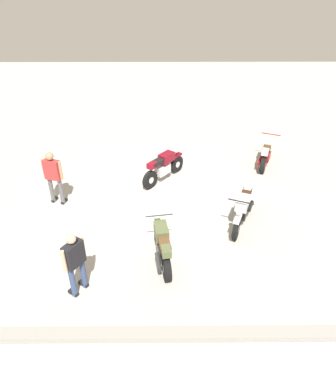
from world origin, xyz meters
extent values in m
plane|color=#ADAAA3|center=(0.00, 0.00, 0.00)|extent=(40.00, 40.00, 0.00)
cube|color=gray|center=(0.00, 4.60, 0.07)|extent=(14.00, 0.30, 0.15)
cylinder|color=black|center=(-0.19, 1.65, 0.30)|extent=(0.25, 0.62, 0.60)
cylinder|color=black|center=(-0.41, 2.98, 0.30)|extent=(0.25, 0.62, 0.60)
cylinder|color=#333333|center=(-0.19, 1.65, 0.30)|extent=(0.21, 0.24, 0.21)
cylinder|color=#333333|center=(-0.41, 2.98, 0.30)|extent=(0.21, 0.24, 0.21)
cube|color=#333333|center=(-0.31, 2.37, 0.40)|extent=(0.37, 0.60, 0.32)
cube|color=#515B38|center=(-0.28, 2.17, 0.80)|extent=(0.41, 0.60, 0.30)
cube|color=#515B38|center=(-0.19, 1.65, 0.63)|extent=(0.23, 0.46, 0.08)
cube|color=brown|center=(-0.35, 2.61, 0.82)|extent=(0.35, 0.63, 0.12)
cube|color=#515B38|center=(-0.40, 2.91, 0.80)|extent=(0.27, 0.35, 0.18)
cylinder|color=#333333|center=(-0.21, 2.79, 0.35)|extent=(0.20, 0.57, 0.16)
cylinder|color=#333333|center=(-0.23, 1.84, 1.05)|extent=(0.70, 0.15, 0.04)
sphere|color=silver|center=(-0.19, 1.62, 0.85)|extent=(0.16, 0.16, 0.16)
cylinder|color=black|center=(-0.78, -2.29, 0.32)|extent=(0.50, 0.57, 0.64)
cylinder|color=black|center=(0.14, -1.18, 0.32)|extent=(0.50, 0.57, 0.64)
cylinder|color=silver|center=(-0.78, -2.29, 0.32)|extent=(0.25, 0.26, 0.22)
cylinder|color=silver|center=(0.14, -1.18, 0.32)|extent=(0.25, 0.26, 0.22)
cube|color=silver|center=(-0.29, -1.70, 0.42)|extent=(0.57, 0.61, 0.32)
cube|color=maroon|center=(-0.42, -1.85, 0.82)|extent=(0.60, 0.64, 0.30)
cube|color=maroon|center=(-0.78, -2.29, 0.67)|extent=(0.40, 0.44, 0.08)
cube|color=black|center=(-0.13, -1.50, 0.84)|extent=(0.58, 0.63, 0.12)
cube|color=maroon|center=(0.06, -1.27, 0.82)|extent=(0.37, 0.39, 0.18)
cylinder|color=silver|center=(0.09, -1.50, 0.37)|extent=(0.44, 0.50, 0.16)
cylinder|color=silver|center=(-0.63, -2.10, 1.07)|extent=(0.56, 0.47, 0.04)
sphere|color=silver|center=(-0.77, -2.27, 0.87)|extent=(0.16, 0.16, 0.16)
cylinder|color=black|center=(-2.32, 1.48, 0.32)|extent=(0.35, 0.64, 0.64)
cylinder|color=black|center=(-2.87, 0.14, 0.32)|extent=(0.35, 0.64, 0.64)
cylinder|color=black|center=(-2.32, 1.48, 0.32)|extent=(0.21, 0.26, 0.22)
cylinder|color=black|center=(-2.87, 0.14, 0.32)|extent=(0.21, 0.26, 0.22)
cube|color=black|center=(-2.62, 0.77, 0.42)|extent=(0.47, 0.62, 0.32)
cube|color=silver|center=(-2.54, 0.95, 0.82)|extent=(0.51, 0.64, 0.30)
cube|color=silver|center=(-2.32, 1.48, 0.67)|extent=(0.31, 0.47, 0.08)
cube|color=#382314|center=(-2.71, 0.53, 0.84)|extent=(0.47, 0.65, 0.12)
cube|color=silver|center=(-2.82, 0.26, 0.82)|extent=(0.32, 0.38, 0.18)
cylinder|color=black|center=(-2.92, 0.46, 0.37)|extent=(0.31, 0.56, 0.16)
cylinder|color=black|center=(-2.42, 1.26, 1.07)|extent=(0.66, 0.30, 0.04)
sphere|color=silver|center=(-2.33, 1.46, 0.87)|extent=(0.16, 0.16, 0.16)
cylinder|color=black|center=(-4.45, -3.47, 0.30)|extent=(0.38, 0.62, 0.60)
cylinder|color=black|center=(-3.92, -2.23, 0.30)|extent=(0.38, 0.62, 0.60)
cylinder|color=maroon|center=(-4.45, -3.47, 0.30)|extent=(0.25, 0.26, 0.21)
cylinder|color=maroon|center=(-3.92, -2.23, 0.30)|extent=(0.25, 0.26, 0.21)
cube|color=maroon|center=(-4.17, -2.80, 0.40)|extent=(0.48, 0.62, 0.32)
cube|color=white|center=(-4.24, -2.99, 0.80)|extent=(0.51, 0.64, 0.30)
cube|color=white|center=(-4.45, -3.47, 0.63)|extent=(0.32, 0.47, 0.08)
cube|color=#4C331E|center=(-4.07, -2.57, 0.82)|extent=(0.47, 0.65, 0.12)
cube|color=white|center=(-3.95, -2.29, 0.80)|extent=(0.33, 0.38, 0.18)
cylinder|color=maroon|center=(-3.86, -2.50, 0.35)|extent=(0.32, 0.56, 0.16)
cylinder|color=maroon|center=(-4.37, -3.29, 1.05)|extent=(0.66, 0.30, 0.04)
sphere|color=silver|center=(-4.46, -3.49, 0.85)|extent=(0.16, 0.16, 0.16)
cylinder|color=#384772|center=(1.52, 3.22, 0.42)|extent=(0.18, 0.18, 0.83)
cube|color=black|center=(1.57, 3.19, 0.04)|extent=(0.27, 0.23, 0.08)
cylinder|color=#384772|center=(1.70, 3.50, 0.42)|extent=(0.18, 0.18, 0.83)
cube|color=black|center=(1.75, 3.47, 0.04)|extent=(0.27, 0.23, 0.08)
cube|color=black|center=(1.61, 3.36, 1.13)|extent=(0.44, 0.51, 0.59)
cylinder|color=#D8AD8C|center=(1.45, 3.13, 1.15)|extent=(0.12, 0.12, 0.56)
cylinder|color=#D8AD8C|center=(1.76, 3.59, 1.15)|extent=(0.12, 0.12, 0.56)
sphere|color=#D8AD8C|center=(1.61, 3.36, 1.57)|extent=(0.23, 0.23, 0.23)
cylinder|color=#59595B|center=(2.88, -0.26, 0.44)|extent=(0.16, 0.16, 0.88)
cube|color=black|center=(2.86, -0.32, 0.04)|extent=(0.18, 0.28, 0.08)
cylinder|color=#59595B|center=(3.21, -0.37, 0.44)|extent=(0.16, 0.16, 0.88)
cube|color=black|center=(3.19, -0.42, 0.04)|extent=(0.18, 0.28, 0.08)
cube|color=#B23333|center=(3.05, -0.31, 1.19)|extent=(0.54, 0.36, 0.62)
cylinder|color=tan|center=(2.77, -0.22, 1.21)|extent=(0.11, 0.11, 0.59)
cylinder|color=tan|center=(3.32, -0.40, 1.21)|extent=(0.11, 0.11, 0.59)
sphere|color=tan|center=(3.05, -0.31, 1.66)|extent=(0.24, 0.24, 0.24)
camera|label=1|loc=(-0.40, 9.13, 6.41)|focal=33.23mm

